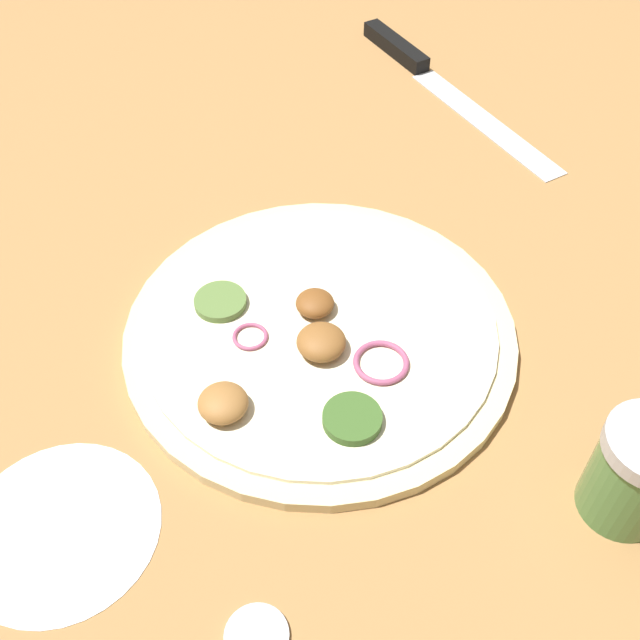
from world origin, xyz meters
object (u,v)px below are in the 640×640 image
pizza (318,333)px  spice_jar (636,473)px  knife (420,67)px  loose_cap (256,635)px

pizza → spice_jar: (-0.20, -0.17, 0.03)m
spice_jar → pizza: bearing=40.2°
pizza → spice_jar: 0.26m
pizza → knife: size_ratio=0.93×
pizza → loose_cap: pizza is taller
spice_jar → knife: bearing=-5.4°
spice_jar → loose_cap: 0.26m
loose_cap → spice_jar: bearing=-83.8°
spice_jar → loose_cap: size_ratio=2.03×
knife → pizza: bearing=-46.2°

